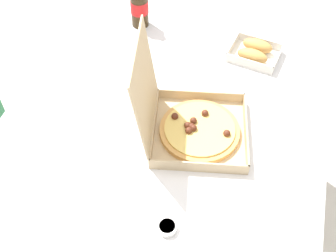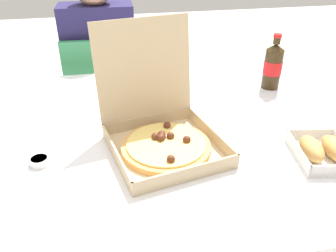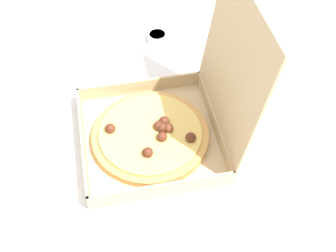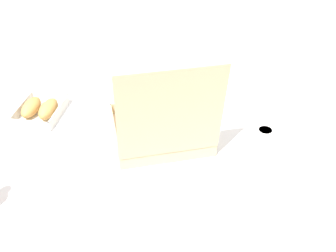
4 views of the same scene
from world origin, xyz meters
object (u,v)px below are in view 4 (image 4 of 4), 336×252
Objects in this scene: pizza_box_open at (161,128)px; bread_side_box at (40,109)px; dipping_sauce_cup at (265,132)px; paper_menu at (202,230)px.

pizza_box_open is 0.47m from bread_side_box.
dipping_sauce_cup is (-0.80, 0.13, -0.01)m from bread_side_box.
pizza_box_open reaches higher than dipping_sauce_cup.
bread_side_box is 0.77m from paper_menu.
bread_side_box is 3.78× the size of dipping_sauce_cup.
bread_side_box is 0.81m from dipping_sauce_cup.
pizza_box_open is 7.28× the size of dipping_sauce_cup.
pizza_box_open is at bearing 161.38° from bread_side_box.
pizza_box_open is 0.40m from paper_menu.
paper_menu is at bearing 136.08° from bread_side_box.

